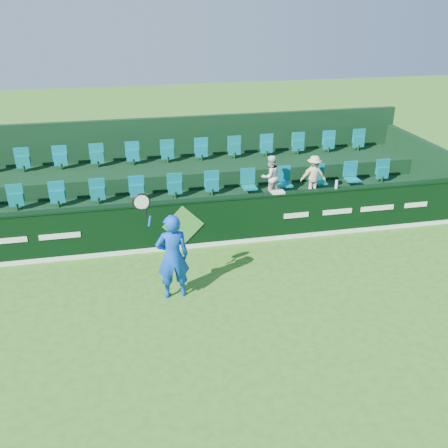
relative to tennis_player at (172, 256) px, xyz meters
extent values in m
plane|color=#2F6A19|center=(0.52, -1.71, -1.01)|extent=(60.00, 60.00, 0.00)
cube|color=black|center=(0.52, 2.29, -0.36)|extent=(16.00, 0.20, 1.30)
cube|color=black|center=(0.52, 2.29, 0.32)|extent=(16.00, 0.24, 0.05)
cube|color=white|center=(0.52, 2.18, -0.95)|extent=(16.00, 0.02, 0.12)
cube|color=#3B8731|center=(0.52, 2.18, -0.31)|extent=(1.10, 0.02, 1.10)
cube|color=white|center=(-3.78, 2.18, -0.31)|extent=(0.85, 0.01, 0.14)
cube|color=white|center=(-2.58, 2.18, -0.31)|extent=(1.00, 0.01, 0.14)
cube|color=white|center=(3.62, 2.18, -0.31)|extent=(0.70, 0.01, 0.14)
cube|color=white|center=(4.82, 2.18, -0.31)|extent=(0.85, 0.01, 0.14)
cube|color=white|center=(6.02, 2.18, -0.31)|extent=(1.00, 0.01, 0.14)
cube|color=white|center=(7.22, 2.18, -0.31)|extent=(0.70, 0.01, 0.14)
cube|color=black|center=(0.52, 3.39, -0.61)|extent=(16.00, 2.00, 0.80)
cube|color=black|center=(0.52, 5.29, -0.36)|extent=(16.00, 1.80, 1.30)
cube|color=black|center=(0.52, 6.29, 0.29)|extent=(16.00, 0.20, 2.60)
cube|color=black|center=(8.42, 4.29, -0.01)|extent=(0.20, 4.00, 2.00)
cube|color=#066A6C|center=(0.52, 3.79, 0.09)|extent=(13.50, 0.50, 0.60)
cube|color=#066A6C|center=(0.52, 5.59, 0.59)|extent=(13.50, 0.50, 0.60)
imported|color=#0B40C5|center=(0.01, 0.00, -0.01)|extent=(0.75, 0.51, 1.99)
cylinder|color=#143FBF|center=(-0.44, -0.10, 0.93)|extent=(0.08, 0.04, 0.22)
cylinder|color=black|center=(-0.50, -0.10, 1.13)|extent=(0.07, 0.03, 0.20)
torus|color=black|center=(-0.58, -0.10, 1.37)|extent=(0.44, 0.04, 0.44)
cylinder|color=silver|center=(-0.58, -0.10, 1.37)|extent=(0.36, 0.01, 0.36)
imported|color=silver|center=(3.22, 3.41, 0.41)|extent=(0.73, 0.66, 1.24)
imported|color=white|center=(4.53, 3.41, 0.31)|extent=(0.65, 0.40, 1.03)
imported|color=#C9BA8E|center=(4.55, 3.41, 0.37)|extent=(0.81, 0.56, 1.15)
cube|color=silver|center=(3.10, 2.29, 0.37)|extent=(0.34, 0.22, 0.05)
cylinder|color=silver|center=(4.76, 2.29, 0.46)|extent=(0.07, 0.07, 0.23)
camera|label=1|loc=(-0.86, -9.56, 5.22)|focal=40.00mm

